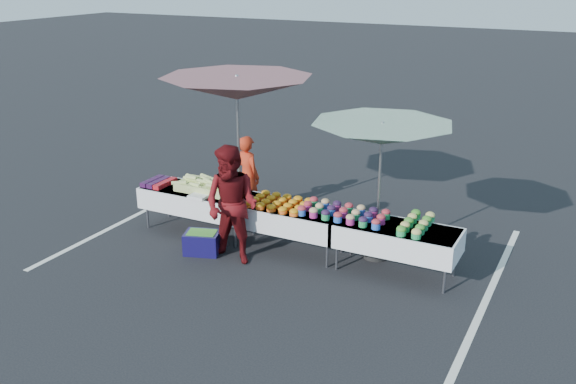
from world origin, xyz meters
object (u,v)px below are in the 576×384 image
at_px(customer, 232,205).
at_px(umbrella_left, 237,89).
at_px(storage_bin, 202,242).
at_px(table_right, 396,237).
at_px(table_left, 195,199).
at_px(table_center, 288,217).
at_px(vendor, 248,176).
at_px(umbrella_right, 382,135).

distance_m(customer, umbrella_left, 2.17).
height_order(customer, storage_bin, customer).
height_order(table_right, customer, customer).
relative_size(table_left, storage_bin, 2.87).
relative_size(table_center, vendor, 1.24).
height_order(table_center, table_right, same).
distance_m(table_left, umbrella_left, 2.01).
relative_size(table_right, storage_bin, 2.87).
bearing_deg(table_center, umbrella_right, 16.35).
distance_m(table_left, table_right, 3.60).
bearing_deg(table_right, storage_bin, -166.34).
bearing_deg(umbrella_left, vendor, 100.23).
relative_size(table_center, table_right, 1.00).
relative_size(vendor, storage_bin, 2.31).
height_order(table_center, umbrella_left, umbrella_left).
bearing_deg(umbrella_right, table_right, -42.48).
bearing_deg(table_left, storage_bin, -49.09).
relative_size(table_right, vendor, 1.24).
height_order(table_right, storage_bin, table_right).
height_order(table_left, table_center, same).
height_order(customer, umbrella_left, umbrella_left).
bearing_deg(vendor, customer, 131.61).
distance_m(table_left, storage_bin, 1.04).
distance_m(table_right, customer, 2.52).
bearing_deg(table_center, umbrella_left, 152.92).
bearing_deg(umbrella_right, customer, -149.38).
bearing_deg(vendor, umbrella_left, 118.24).
bearing_deg(vendor, storage_bin, 114.46).
bearing_deg(table_center, vendor, 142.04).
bearing_deg(umbrella_right, table_left, -172.79).
height_order(table_left, umbrella_left, umbrella_left).
bearing_deg(table_right, table_center, 180.00).
xyz_separation_m(table_right, umbrella_right, (-0.44, 0.40, 1.41)).
bearing_deg(storage_bin, customer, -21.12).
bearing_deg(customer, table_center, 51.48).
bearing_deg(storage_bin, vendor, 77.94).
bearing_deg(vendor, table_center, 160.06).
distance_m(table_right, vendor, 3.36).
distance_m(vendor, umbrella_right, 3.09).
distance_m(vendor, customer, 2.00).
distance_m(table_right, umbrella_right, 1.53).
height_order(table_center, umbrella_right, umbrella_right).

